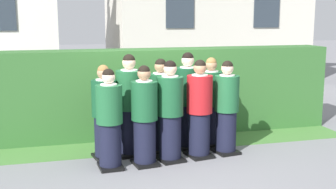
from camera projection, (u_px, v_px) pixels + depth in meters
ground_plane at (172, 160)px, 7.20m from camera, size 60.00×60.00×0.00m
student_front_row_0 at (110, 122)px, 6.69m from camera, size 0.41×0.50×1.56m
student_front_row_1 at (144, 118)px, 6.85m from camera, size 0.42×0.50×1.59m
student_front_row_2 at (170, 114)px, 7.04m from camera, size 0.46×0.55×1.65m
student_in_red_blazer at (199, 111)px, 7.25m from camera, size 0.45×0.55×1.64m
student_front_row_4 at (226, 110)px, 7.45m from camera, size 0.44×0.51×1.60m
student_rear_row_0 at (104, 115)px, 7.15m from camera, size 0.45×0.51×1.57m
student_rear_row_1 at (130, 107)px, 7.34m from camera, size 0.45×0.55×1.72m
student_rear_row_2 at (161, 108)px, 7.53m from camera, size 0.42×0.49×1.63m
student_rear_row_3 at (187, 103)px, 7.75m from camera, size 0.45×0.54×1.72m
student_rear_row_4 at (211, 104)px, 7.92m from camera, size 0.43×0.51×1.61m
hedge at (149, 92)px, 8.64m from camera, size 7.44×0.70×1.70m
lawn_strip at (159, 145)px, 8.03m from camera, size 7.44×0.90×0.01m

